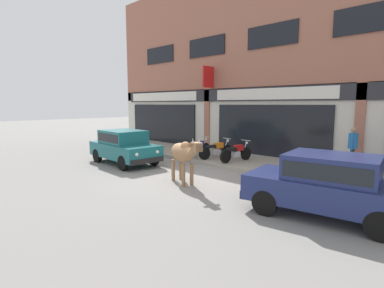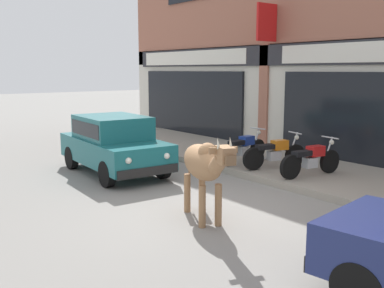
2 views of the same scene
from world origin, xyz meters
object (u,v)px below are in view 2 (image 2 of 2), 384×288
cow (204,164)px  motorcycle_0 (243,148)px  motorcycle_1 (275,153)px  motorcycle_2 (311,160)px  car_0 (114,142)px

cow → motorcycle_0: size_ratio=1.13×
cow → motorcycle_1: 4.05m
cow → motorcycle_2: size_ratio=1.13×
motorcycle_0 → motorcycle_2: 2.09m
motorcycle_0 → motorcycle_1: bearing=8.3°
motorcycle_2 → motorcycle_1: bearing=-179.8°
car_0 → motorcycle_1: car_0 is taller
motorcycle_0 → motorcycle_2: same height
motorcycle_0 → motorcycle_1: (0.98, 0.14, 0.00)m
motorcycle_1 → motorcycle_0: bearing=-171.7°
car_0 → motorcycle_0: car_0 is taller
motorcycle_0 → car_0: bearing=-117.6°
car_0 → motorcycle_1: 4.08m
motorcycle_1 → motorcycle_2: (1.10, 0.00, 0.00)m
cow → motorcycle_1: cow is taller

